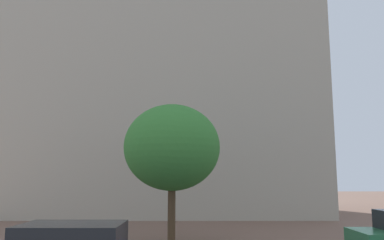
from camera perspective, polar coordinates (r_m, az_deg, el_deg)
landmark_building at (r=31.40m, az=-4.44°, el=7.23°), size 22.87×13.08×33.61m
tree_curb_far at (r=15.70m, az=-2.79°, el=-4.09°), size 3.89×3.89×5.57m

